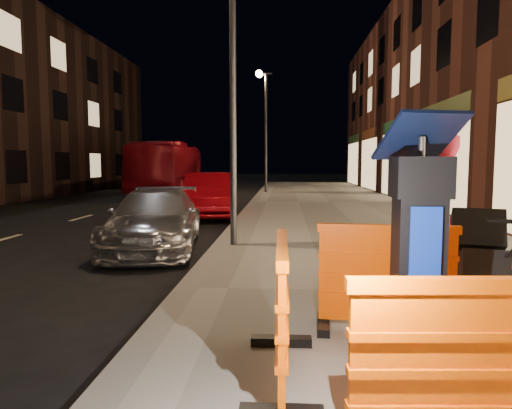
# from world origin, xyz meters

# --- Properties ---
(ground_plane) EXTENTS (120.00, 120.00, 0.00)m
(ground_plane) POSITION_xyz_m (0.00, 0.00, 0.00)
(ground_plane) COLOR black
(ground_plane) RESTS_ON ground
(sidewalk) EXTENTS (6.00, 60.00, 0.15)m
(sidewalk) POSITION_xyz_m (3.00, 0.00, 0.07)
(sidewalk) COLOR gray
(sidewalk) RESTS_ON ground
(kerb) EXTENTS (0.30, 60.00, 0.15)m
(kerb) POSITION_xyz_m (0.00, 0.00, 0.07)
(kerb) COLOR slate
(kerb) RESTS_ON ground
(parking_kiosk) EXTENTS (0.58, 0.58, 1.78)m
(parking_kiosk) POSITION_xyz_m (2.14, -2.29, 1.04)
(parking_kiosk) COLOR black
(parking_kiosk) RESTS_ON sidewalk
(barrier_front) EXTENTS (1.31, 0.60, 0.99)m
(barrier_front) POSITION_xyz_m (2.14, -3.24, 0.65)
(barrier_front) COLOR #F95300
(barrier_front) RESTS_ON sidewalk
(barrier_back) EXTENTS (1.31, 0.62, 0.99)m
(barrier_back) POSITION_xyz_m (2.14, -1.34, 0.65)
(barrier_back) COLOR #F95300
(barrier_back) RESTS_ON sidewalk
(barrier_kerbside) EXTENTS (0.54, 1.28, 0.99)m
(barrier_kerbside) POSITION_xyz_m (1.19, -2.29, 0.65)
(barrier_kerbside) COLOR #F95300
(barrier_kerbside) RESTS_ON sidewalk
(car_silver) EXTENTS (2.16, 4.21, 1.17)m
(car_silver) POSITION_xyz_m (-1.32, 3.23, 0.00)
(car_silver) COLOR silver
(car_silver) RESTS_ON ground
(car_red) EXTENTS (2.11, 4.35, 1.37)m
(car_red) POSITION_xyz_m (-1.15, 8.61, 0.00)
(car_red) COLOR maroon
(car_red) RESTS_ON ground
(bus_doubledecker) EXTENTS (2.87, 9.97, 2.74)m
(bus_doubledecker) POSITION_xyz_m (-5.12, 19.24, 0.00)
(bus_doubledecker) COLOR maroon
(bus_doubledecker) RESTS_ON ground
(man) EXTENTS (0.78, 0.83, 1.90)m
(man) POSITION_xyz_m (2.94, -0.20, 1.10)
(man) COLOR #B31F3A
(man) RESTS_ON sidewalk
(stroller) EXTENTS (0.78, 0.98, 1.07)m
(stroller) POSITION_xyz_m (3.14, -1.10, 0.69)
(stroller) COLOR black
(stroller) RESTS_ON sidewalk
(street_lamp_mid) EXTENTS (0.12, 0.12, 6.00)m
(street_lamp_mid) POSITION_xyz_m (0.25, 3.00, 3.15)
(street_lamp_mid) COLOR #3F3F44
(street_lamp_mid) RESTS_ON sidewalk
(street_lamp_far) EXTENTS (0.12, 0.12, 6.00)m
(street_lamp_far) POSITION_xyz_m (0.25, 18.00, 3.15)
(street_lamp_far) COLOR #3F3F44
(street_lamp_far) RESTS_ON sidewalk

